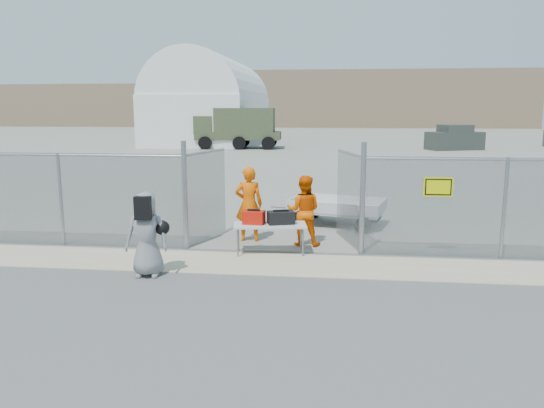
# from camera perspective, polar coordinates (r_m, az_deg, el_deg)

# --- Properties ---
(ground) EXTENTS (160.00, 160.00, 0.00)m
(ground) POSITION_cam_1_polar(r_m,az_deg,el_deg) (10.23, -1.29, -8.10)
(ground) COLOR #565656
(tarmac_inside) EXTENTS (160.00, 80.00, 0.01)m
(tarmac_inside) POSITION_cam_1_polar(r_m,az_deg,el_deg) (51.72, 5.11, 6.76)
(tarmac_inside) COLOR gray
(tarmac_inside) RESTS_ON ground
(dirt_strip) EXTENTS (44.00, 1.60, 0.01)m
(dirt_strip) POSITION_cam_1_polar(r_m,az_deg,el_deg) (11.17, -0.59, -6.45)
(dirt_strip) COLOR #C4B891
(dirt_strip) RESTS_ON ground
(distant_hills) EXTENTS (140.00, 6.00, 9.00)m
(distant_hills) POSITION_cam_1_polar(r_m,az_deg,el_deg) (87.69, 9.13, 11.08)
(distant_hills) COLOR #7F684F
(distant_hills) RESTS_ON ground
(chain_link_fence) EXTENTS (40.00, 0.20, 2.20)m
(chain_link_fence) POSITION_cam_1_polar(r_m,az_deg,el_deg) (11.88, 0.00, 0.00)
(chain_link_fence) COLOR gray
(chain_link_fence) RESTS_ON ground
(quonset_hangar) EXTENTS (9.00, 18.00, 8.00)m
(quonset_hangar) POSITION_cam_1_polar(r_m,az_deg,el_deg) (50.89, -6.43, 11.18)
(quonset_hangar) COLOR white
(quonset_hangar) RESTS_ON ground
(folding_table) EXTENTS (1.68, 0.89, 0.68)m
(folding_table) POSITION_cam_1_polar(r_m,az_deg,el_deg) (11.86, -0.21, -3.78)
(folding_table) COLOR silver
(folding_table) RESTS_ON ground
(orange_bag) EXTENTS (0.50, 0.36, 0.29)m
(orange_bag) POSITION_cam_1_polar(r_m,az_deg,el_deg) (11.78, -1.97, -1.45)
(orange_bag) COLOR red
(orange_bag) RESTS_ON folding_table
(black_duffel) EXTENTS (0.65, 0.50, 0.28)m
(black_duffel) POSITION_cam_1_polar(r_m,az_deg,el_deg) (11.78, 0.96, -1.47)
(black_duffel) COLOR black
(black_duffel) RESTS_ON folding_table
(security_worker_left) EXTENTS (0.71, 0.50, 1.84)m
(security_worker_left) POSITION_cam_1_polar(r_m,az_deg,el_deg) (12.86, -2.50, -0.03)
(security_worker_left) COLOR #F65C02
(security_worker_left) RESTS_ON ground
(security_worker_right) EXTENTS (0.85, 0.68, 1.68)m
(security_worker_right) POSITION_cam_1_polar(r_m,az_deg,el_deg) (12.50, 3.43, -0.72)
(security_worker_right) COLOR #F65C02
(security_worker_right) RESTS_ON ground
(visitor) EXTENTS (0.86, 0.61, 1.66)m
(visitor) POSITION_cam_1_polar(r_m,az_deg,el_deg) (10.50, -13.32, -3.18)
(visitor) COLOR gray
(visitor) RESTS_ON ground
(utility_trailer) EXTENTS (3.58, 2.47, 0.79)m
(utility_trailer) POSITION_cam_1_polar(r_m,az_deg,el_deg) (14.81, 7.03, -0.78)
(utility_trailer) COLOR silver
(utility_trailer) RESTS_ON ground
(military_truck) EXTENTS (6.75, 2.75, 3.17)m
(military_truck) POSITION_cam_1_polar(r_m,az_deg,el_deg) (42.30, -3.62, 8.12)
(military_truck) COLOR #414B2E
(military_truck) RESTS_ON ground
(parked_vehicle_near) EXTENTS (4.52, 3.19, 1.87)m
(parked_vehicle_near) POSITION_cam_1_polar(r_m,az_deg,el_deg) (43.17, 19.04, 6.76)
(parked_vehicle_near) COLOR #353B34
(parked_vehicle_near) RESTS_ON ground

